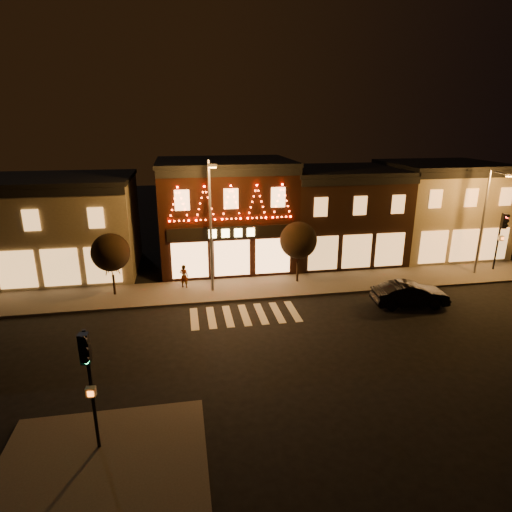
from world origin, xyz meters
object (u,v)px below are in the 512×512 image
object	(u,v)px
traffic_signal_near	(88,369)
streetlamp_mid	(211,218)
dark_sedan	(410,294)
pedestrian	(184,276)

from	to	relation	value
traffic_signal_near	streetlamp_mid	distance (m)	14.82
dark_sedan	traffic_signal_near	bearing A→B (deg)	124.41
dark_sedan	pedestrian	world-z (taller)	pedestrian
traffic_signal_near	pedestrian	size ratio (longest dim) A/B	2.81
traffic_signal_near	dark_sedan	world-z (taller)	traffic_signal_near
streetlamp_mid	pedestrian	distance (m)	4.82
traffic_signal_near	dark_sedan	xyz separation A→B (m)	(17.11, 9.68, -2.61)
pedestrian	streetlamp_mid	bearing A→B (deg)	171.98
traffic_signal_near	pedestrian	bearing A→B (deg)	82.67
streetlamp_mid	pedestrian	world-z (taller)	streetlamp_mid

